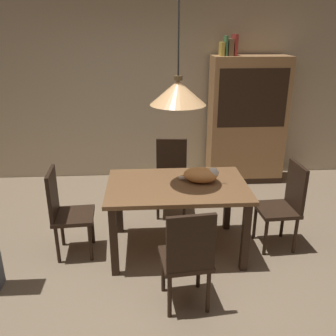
{
  "coord_description": "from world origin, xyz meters",
  "views": [
    {
      "loc": [
        -0.17,
        -2.86,
        2.21
      ],
      "look_at": [
        0.05,
        0.65,
        0.85
      ],
      "focal_mm": 38.87,
      "sensor_mm": 36.0,
      "label": 1
    }
  ],
  "objects_px": {
    "chair_far_back": "(171,174)",
    "hutch_bookcase": "(246,123)",
    "book_yellow_short": "(222,49)",
    "book_red_tall": "(235,45)",
    "chair_right_side": "(285,202)",
    "cat_sleeping": "(201,175)",
    "pendant_lamp": "(178,92)",
    "chair_left_side": "(65,209)",
    "dining_table": "(177,194)",
    "book_brown_thick": "(230,47)",
    "chair_near_front": "(188,256)",
    "book_green_slim": "(226,46)"
  },
  "relations": [
    {
      "from": "chair_right_side",
      "to": "cat_sleeping",
      "type": "distance_m",
      "value": 0.94
    },
    {
      "from": "cat_sleeping",
      "to": "pendant_lamp",
      "type": "xyz_separation_m",
      "value": [
        -0.25,
        -0.05,
        0.84
      ]
    },
    {
      "from": "book_yellow_short",
      "to": "book_red_tall",
      "type": "height_order",
      "value": "book_red_tall"
    },
    {
      "from": "chair_right_side",
      "to": "pendant_lamp",
      "type": "bearing_deg",
      "value": -179.78
    },
    {
      "from": "book_brown_thick",
      "to": "book_red_tall",
      "type": "relative_size",
      "value": 0.86
    },
    {
      "from": "book_green_slim",
      "to": "hutch_bookcase",
      "type": "bearing_deg",
      "value": -0.23
    },
    {
      "from": "chair_far_back",
      "to": "hutch_bookcase",
      "type": "bearing_deg",
      "value": 39.8
    },
    {
      "from": "chair_left_side",
      "to": "book_red_tall",
      "type": "relative_size",
      "value": 3.32
    },
    {
      "from": "chair_right_side",
      "to": "chair_far_back",
      "type": "xyz_separation_m",
      "value": [
        -1.12,
        0.87,
        0.0
      ]
    },
    {
      "from": "cat_sleeping",
      "to": "book_yellow_short",
      "type": "relative_size",
      "value": 2.01
    },
    {
      "from": "book_brown_thick",
      "to": "chair_right_side",
      "type": "bearing_deg",
      "value": -82.41
    },
    {
      "from": "chair_right_side",
      "to": "book_green_slim",
      "type": "xyz_separation_m",
      "value": [
        -0.31,
        1.87,
        1.47
      ]
    },
    {
      "from": "chair_left_side",
      "to": "chair_near_front",
      "type": "distance_m",
      "value": 1.43
    },
    {
      "from": "chair_near_front",
      "to": "book_green_slim",
      "type": "bearing_deg",
      "value": 73.58
    },
    {
      "from": "cat_sleeping",
      "to": "book_yellow_short",
      "type": "bearing_deg",
      "value": 74.11
    },
    {
      "from": "chair_left_side",
      "to": "book_green_slim",
      "type": "relative_size",
      "value": 3.58
    },
    {
      "from": "chair_left_side",
      "to": "pendant_lamp",
      "type": "distance_m",
      "value": 1.61
    },
    {
      "from": "chair_left_side",
      "to": "chair_near_front",
      "type": "relative_size",
      "value": 1.0
    },
    {
      "from": "dining_table",
      "to": "book_red_tall",
      "type": "relative_size",
      "value": 5.0
    },
    {
      "from": "book_yellow_short",
      "to": "book_red_tall",
      "type": "xyz_separation_m",
      "value": [
        0.18,
        0.0,
        0.05
      ]
    },
    {
      "from": "pendant_lamp",
      "to": "book_yellow_short",
      "type": "distance_m",
      "value": 2.04
    },
    {
      "from": "book_brown_thick",
      "to": "book_red_tall",
      "type": "height_order",
      "value": "book_red_tall"
    },
    {
      "from": "dining_table",
      "to": "chair_far_back",
      "type": "relative_size",
      "value": 1.51
    },
    {
      "from": "book_green_slim",
      "to": "book_red_tall",
      "type": "height_order",
      "value": "book_red_tall"
    },
    {
      "from": "chair_left_side",
      "to": "pendant_lamp",
      "type": "xyz_separation_m",
      "value": [
        1.13,
        0.01,
        1.15
      ]
    },
    {
      "from": "pendant_lamp",
      "to": "chair_far_back",
      "type": "bearing_deg",
      "value": 89.56
    },
    {
      "from": "dining_table",
      "to": "book_green_slim",
      "type": "bearing_deg",
      "value": 66.36
    },
    {
      "from": "book_green_slim",
      "to": "pendant_lamp",
      "type": "bearing_deg",
      "value": -113.64
    },
    {
      "from": "pendant_lamp",
      "to": "book_brown_thick",
      "type": "xyz_separation_m",
      "value": [
        0.88,
        1.87,
        0.3
      ]
    },
    {
      "from": "chair_left_side",
      "to": "book_yellow_short",
      "type": "bearing_deg",
      "value": 44.69
    },
    {
      "from": "dining_table",
      "to": "cat_sleeping",
      "type": "height_order",
      "value": "cat_sleeping"
    },
    {
      "from": "hutch_bookcase",
      "to": "chair_left_side",
      "type": "bearing_deg",
      "value": -141.12
    },
    {
      "from": "book_green_slim",
      "to": "chair_right_side",
      "type": "bearing_deg",
      "value": -80.58
    },
    {
      "from": "dining_table",
      "to": "chair_right_side",
      "type": "relative_size",
      "value": 1.51
    },
    {
      "from": "chair_left_side",
      "to": "book_red_tall",
      "type": "height_order",
      "value": "book_red_tall"
    },
    {
      "from": "book_yellow_short",
      "to": "book_brown_thick",
      "type": "relative_size",
      "value": 0.83
    },
    {
      "from": "chair_left_side",
      "to": "cat_sleeping",
      "type": "height_order",
      "value": "chair_left_side"
    },
    {
      "from": "dining_table",
      "to": "hutch_bookcase",
      "type": "distance_m",
      "value": 2.23
    },
    {
      "from": "dining_table",
      "to": "chair_right_side",
      "type": "xyz_separation_m",
      "value": [
        1.13,
        0.0,
        -0.14
      ]
    },
    {
      "from": "chair_right_side",
      "to": "book_red_tall",
      "type": "xyz_separation_m",
      "value": [
        -0.18,
        1.87,
        1.48
      ]
    },
    {
      "from": "pendant_lamp",
      "to": "book_red_tall",
      "type": "distance_m",
      "value": 2.12
    },
    {
      "from": "chair_left_side",
      "to": "pendant_lamp",
      "type": "height_order",
      "value": "pendant_lamp"
    },
    {
      "from": "cat_sleeping",
      "to": "hutch_bookcase",
      "type": "bearing_deg",
      "value": 62.53
    },
    {
      "from": "chair_right_side",
      "to": "book_yellow_short",
      "type": "bearing_deg",
      "value": 100.94
    },
    {
      "from": "hutch_bookcase",
      "to": "book_yellow_short",
      "type": "distance_m",
      "value": 1.13
    },
    {
      "from": "chair_far_back",
      "to": "book_brown_thick",
      "type": "distance_m",
      "value": 1.96
    },
    {
      "from": "chair_right_side",
      "to": "chair_far_back",
      "type": "distance_m",
      "value": 1.42
    },
    {
      "from": "pendant_lamp",
      "to": "chair_left_side",
      "type": "bearing_deg",
      "value": -179.74
    },
    {
      "from": "chair_near_front",
      "to": "hutch_bookcase",
      "type": "height_order",
      "value": "hutch_bookcase"
    },
    {
      "from": "book_red_tall",
      "to": "chair_left_side",
      "type": "bearing_deg",
      "value": -137.89
    }
  ]
}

